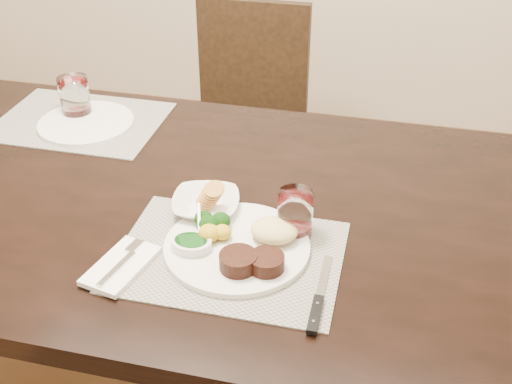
% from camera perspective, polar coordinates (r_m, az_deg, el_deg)
% --- Properties ---
extents(dining_table, '(2.00, 1.00, 0.75)m').
position_cam_1_polar(dining_table, '(1.59, -9.11, -2.49)').
color(dining_table, black).
rests_on(dining_table, ground).
extents(chair_far, '(0.42, 0.42, 0.90)m').
position_cam_1_polar(chair_far, '(2.43, -0.82, 7.01)').
color(chair_far, black).
rests_on(chair_far, ground).
extents(placemat_near, '(0.46, 0.34, 0.00)m').
position_cam_1_polar(placemat_near, '(1.33, -2.40, -5.72)').
color(placemat_near, gray).
rests_on(placemat_near, dining_table).
extents(placemat_far, '(0.46, 0.34, 0.00)m').
position_cam_1_polar(placemat_far, '(1.90, -15.35, 6.09)').
color(placemat_far, gray).
rests_on(placemat_far, dining_table).
extents(dinner_plate, '(0.30, 0.30, 0.05)m').
position_cam_1_polar(dinner_plate, '(1.33, -1.14, -4.72)').
color(dinner_plate, silver).
rests_on(dinner_plate, placemat_near).
extents(napkin_fork, '(0.12, 0.18, 0.02)m').
position_cam_1_polar(napkin_fork, '(1.32, -11.90, -6.41)').
color(napkin_fork, white).
rests_on(napkin_fork, placemat_near).
extents(steak_knife, '(0.02, 0.22, 0.01)m').
position_cam_1_polar(steak_knife, '(1.21, 5.48, -9.98)').
color(steak_knife, silver).
rests_on(steak_knife, placemat_near).
extents(cracker_bowl, '(0.18, 0.18, 0.07)m').
position_cam_1_polar(cracker_bowl, '(1.44, -4.46, -1.06)').
color(cracker_bowl, silver).
rests_on(cracker_bowl, placemat_near).
extents(sauce_ramekin, '(0.09, 0.13, 0.07)m').
position_cam_1_polar(sauce_ramekin, '(1.33, -5.77, -4.75)').
color(sauce_ramekin, silver).
rests_on(sauce_ramekin, placemat_near).
extents(wine_glass_near, '(0.08, 0.08, 0.10)m').
position_cam_1_polar(wine_glass_near, '(1.36, 3.49, -2.12)').
color(wine_glass_near, white).
rests_on(wine_glass_near, placemat_near).
extents(far_plate, '(0.26, 0.26, 0.01)m').
position_cam_1_polar(far_plate, '(1.87, -14.87, 5.95)').
color(far_plate, silver).
rests_on(far_plate, placemat_far).
extents(wine_glass_far, '(0.08, 0.08, 0.12)m').
position_cam_1_polar(wine_glass_far, '(1.91, -15.78, 7.98)').
color(wine_glass_far, white).
rests_on(wine_glass_far, placemat_far).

